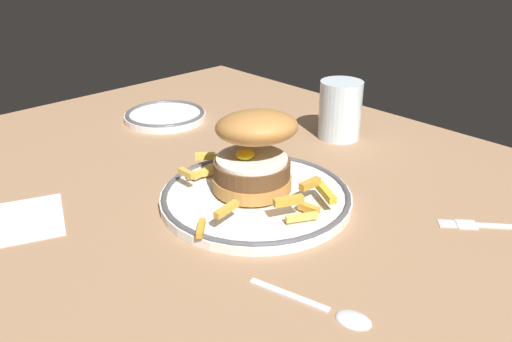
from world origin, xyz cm
name	(u,v)px	position (x,y,z in cm)	size (l,w,h in cm)	color
ground_plane	(257,209)	(0.00, 0.00, -2.00)	(117.56, 85.67, 4.00)	#987252
dinner_plate	(256,196)	(1.05, -1.10, 0.84)	(25.81, 25.81, 1.60)	white
burger	(253,149)	(-0.37, -0.24, 7.11)	(15.23, 15.02, 11.58)	#B97B3A
fries_pile	(254,182)	(0.79, -1.14, 2.84)	(23.29, 20.94, 2.84)	gold
water_glass	(340,113)	(-6.05, 25.53, 4.46)	(7.30, 7.30, 10.01)	silver
side_plate	(165,115)	(-34.33, 8.48, 0.83)	(15.39, 15.39, 1.60)	white
fork	(494,225)	(26.06, 16.08, 0.18)	(11.78, 10.48, 0.36)	silver
spoon	(339,312)	(22.88, -10.73, 0.36)	(13.29, 5.05, 0.90)	silver
napkin	(13,221)	(-16.01, -27.11, 0.20)	(11.22, 11.96, 0.40)	silver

